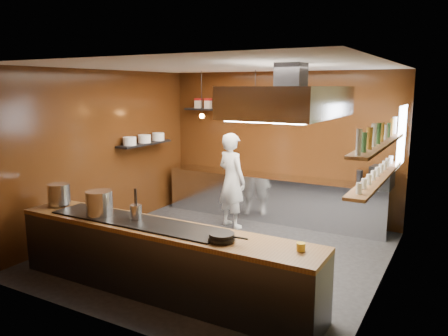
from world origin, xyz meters
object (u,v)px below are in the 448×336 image
Objects in this scene: stockpot_small at (99,203)px; extractor_hood at (290,101)px; chef at (232,180)px; espresso_machine at (382,177)px; stockpot_large at (59,194)px.

extractor_hood is at bearing 29.07° from stockpot_small.
chef is (-1.80, 1.72, -1.59)m from extractor_hood.
stockpot_small is 0.96× the size of espresso_machine.
extractor_hood is 5.24× the size of espresso_machine.
extractor_hood is at bearing 157.26° from chef.
extractor_hood is at bearing 19.74° from stockpot_large.
espresso_machine is at bearing -139.57° from chef.
espresso_machine is 2.76m from chef.
chef is at bearing 136.22° from extractor_hood.
stockpot_large is at bearing 84.87° from chef.
extractor_hood reaches higher than stockpot_small.
espresso_machine is at bearing 51.77° from stockpot_small.
extractor_hood is 3.10m from espresso_machine.
espresso_machine is (3.07, 3.90, -0.02)m from stockpot_small.
extractor_hood is 1.09× the size of chef.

